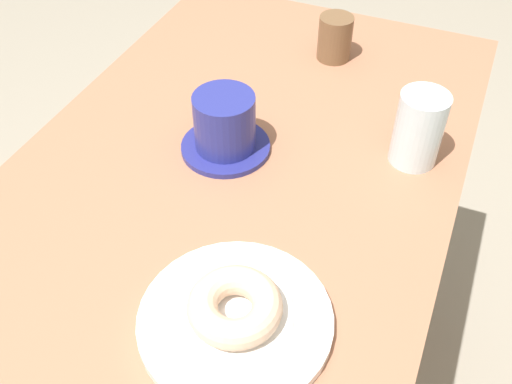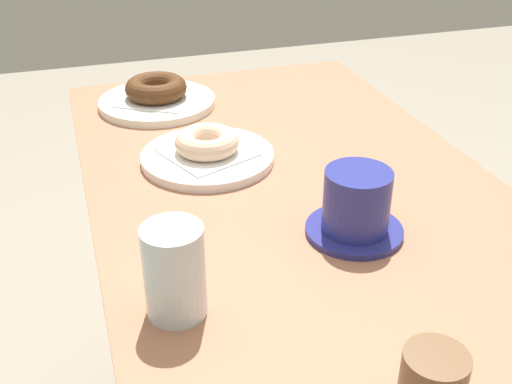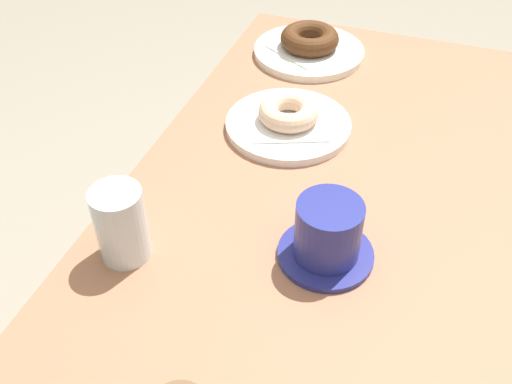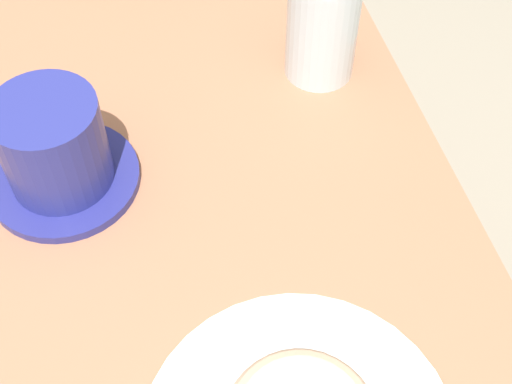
{
  "view_description": "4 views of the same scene",
  "coord_description": "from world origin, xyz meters",
  "px_view_note": "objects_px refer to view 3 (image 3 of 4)",
  "views": [
    {
      "loc": [
        0.48,
        0.27,
        1.29
      ],
      "look_at": [
        -0.01,
        0.06,
        0.77
      ],
      "focal_mm": 41.42,
      "sensor_mm": 36.0,
      "label": 1
    },
    {
      "loc": [
        -0.73,
        0.31,
        1.19
      ],
      "look_at": [
        -0.03,
        0.09,
        0.77
      ],
      "focal_mm": 44.31,
      "sensor_mm": 36.0,
      "label": 2
    },
    {
      "loc": [
        -0.63,
        -0.12,
        1.32
      ],
      "look_at": [
        -0.05,
        0.09,
        0.77
      ],
      "focal_mm": 41.02,
      "sensor_mm": 36.0,
      "label": 3
    },
    {
      "loc": [
        0.31,
        0.04,
        1.22
      ],
      "look_at": [
        -0.04,
        0.13,
        0.75
      ],
      "focal_mm": 50.29,
      "sensor_mm": 36.0,
      "label": 4
    }
  ],
  "objects_px": {
    "water_glass": "(121,224)",
    "plate_chocolate_ring": "(309,52)",
    "donut_chocolate_ring": "(310,38)",
    "coffee_cup": "(328,234)",
    "donut_sugar_ring": "(289,112)",
    "plate_sugar_ring": "(288,125)"
  },
  "relations": [
    {
      "from": "water_glass",
      "to": "plate_chocolate_ring",
      "type": "bearing_deg",
      "value": -7.76
    },
    {
      "from": "plate_sugar_ring",
      "to": "coffee_cup",
      "type": "xyz_separation_m",
      "value": [
        -0.26,
        -0.13,
        0.04
      ]
    },
    {
      "from": "plate_sugar_ring",
      "to": "coffee_cup",
      "type": "bearing_deg",
      "value": -153.08
    },
    {
      "from": "donut_sugar_ring",
      "to": "coffee_cup",
      "type": "bearing_deg",
      "value": -153.08
    },
    {
      "from": "donut_chocolate_ring",
      "to": "coffee_cup",
      "type": "relative_size",
      "value": 0.91
    },
    {
      "from": "plate_chocolate_ring",
      "to": "plate_sugar_ring",
      "type": "xyz_separation_m",
      "value": [
        -0.26,
        -0.04,
        -0.0
      ]
    },
    {
      "from": "donut_chocolate_ring",
      "to": "water_glass",
      "type": "bearing_deg",
      "value": 172.24
    },
    {
      "from": "donut_sugar_ring",
      "to": "coffee_cup",
      "type": "height_order",
      "value": "coffee_cup"
    },
    {
      "from": "plate_chocolate_ring",
      "to": "donut_sugar_ring",
      "type": "xyz_separation_m",
      "value": [
        -0.26,
        -0.04,
        0.03
      ]
    },
    {
      "from": "donut_sugar_ring",
      "to": "water_glass",
      "type": "height_order",
      "value": "water_glass"
    },
    {
      "from": "donut_chocolate_ring",
      "to": "plate_sugar_ring",
      "type": "xyz_separation_m",
      "value": [
        -0.26,
        -0.04,
        -0.03
      ]
    },
    {
      "from": "plate_chocolate_ring",
      "to": "donut_sugar_ring",
      "type": "distance_m",
      "value": 0.26
    },
    {
      "from": "plate_chocolate_ring",
      "to": "donut_sugar_ring",
      "type": "bearing_deg",
      "value": -172.0
    },
    {
      "from": "donut_chocolate_ring",
      "to": "coffee_cup",
      "type": "distance_m",
      "value": 0.55
    },
    {
      "from": "water_glass",
      "to": "coffee_cup",
      "type": "bearing_deg",
      "value": -71.73
    },
    {
      "from": "donut_chocolate_ring",
      "to": "plate_chocolate_ring",
      "type": "bearing_deg",
      "value": 0.0
    },
    {
      "from": "donut_chocolate_ring",
      "to": "coffee_cup",
      "type": "height_order",
      "value": "coffee_cup"
    },
    {
      "from": "plate_sugar_ring",
      "to": "water_glass",
      "type": "height_order",
      "value": "water_glass"
    },
    {
      "from": "donut_sugar_ring",
      "to": "plate_sugar_ring",
      "type": "bearing_deg",
      "value": 0.0
    },
    {
      "from": "plate_sugar_ring",
      "to": "coffee_cup",
      "type": "height_order",
      "value": "coffee_cup"
    },
    {
      "from": "donut_chocolate_ring",
      "to": "donut_sugar_ring",
      "type": "xyz_separation_m",
      "value": [
        -0.26,
        -0.04,
        -0.0
      ]
    },
    {
      "from": "plate_chocolate_ring",
      "to": "water_glass",
      "type": "distance_m",
      "value": 0.62
    }
  ]
}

